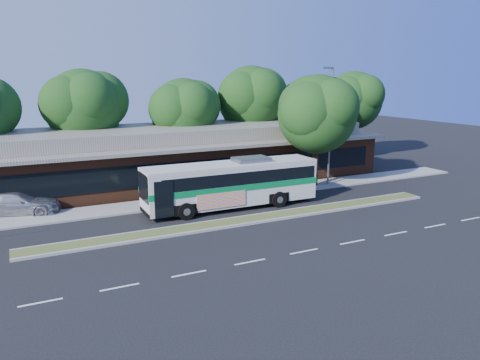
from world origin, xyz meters
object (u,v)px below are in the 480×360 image
Objects in this scene: lamp_post at (330,123)px; transit_bus at (232,181)px; sedan at (17,203)px; sidewalk_tree at (321,112)px.

transit_bus is (-9.40, -2.38, -3.10)m from lamp_post.
sidewalk_tree is at bearing -77.56° from sedan.
transit_bus is 2.24× the size of sedan.
lamp_post reaches higher than sedan.
lamp_post is 10.18m from transit_bus.
lamp_post reaches higher than sidewalk_tree.
sedan is (-22.04, 2.13, -4.15)m from lamp_post.
lamp_post is 1.06× the size of sidewalk_tree.
lamp_post reaches higher than transit_bus.
sidewalk_tree is (21.39, -1.79, 4.98)m from sedan.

